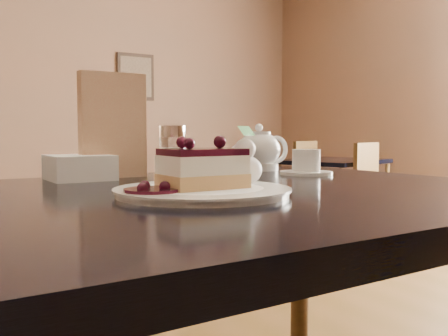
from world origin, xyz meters
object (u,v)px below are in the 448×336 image
dessert_plate (203,192)px  main_table (187,241)px  cheesecake_slice (202,169)px  bg_table_far_right (332,227)px  tea_set (267,154)px

dessert_plate → main_table: bearing=92.0°
dessert_plate → cheesecake_slice: 0.04m
main_table → bg_table_far_right: size_ratio=0.81×
bg_table_far_right → tea_set: bearing=-153.1°
dessert_plate → tea_set: size_ratio=0.93×
cheesecake_slice → tea_set: tea_set is taller
cheesecake_slice → dessert_plate: bearing=-137.0°
dessert_plate → cheesecake_slice: bearing=45.0°
main_table → cheesecake_slice: size_ratio=9.99×
main_table → tea_set: 0.54m
cheesecake_slice → tea_set: size_ratio=0.44×
main_table → cheesecake_slice: bearing=-90.0°
tea_set → bg_table_far_right: (2.39, 2.31, -0.81)m
dessert_plate → bg_table_far_right: bearing=43.9°
cheesecake_slice → bg_table_far_right: (2.80, 2.69, -0.81)m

